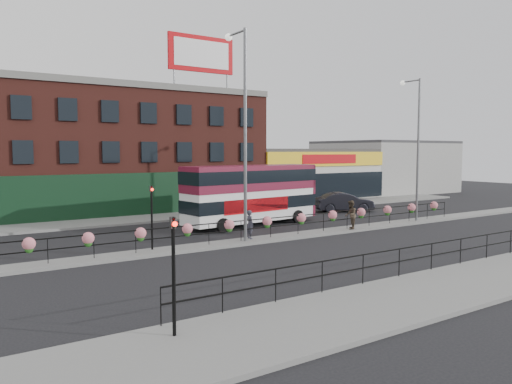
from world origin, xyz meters
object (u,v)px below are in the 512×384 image
car (344,202)px  double_decker_bus (252,189)px  pedestrian_a (250,224)px  lamp_column_east (415,137)px  lamp_column_west (242,116)px  pedestrian_b (351,215)px

car → double_decker_bus: bearing=125.5°
pedestrian_a → lamp_column_east: size_ratio=0.16×
lamp_column_west → pedestrian_b: bearing=-3.8°
double_decker_bus → lamp_column_west: (-4.02, -5.13, 4.43)m
pedestrian_a → lamp_column_west: size_ratio=0.14×
pedestrian_b → lamp_column_east: size_ratio=0.18×
car → pedestrian_b: (-6.92, -7.81, 0.26)m
double_decker_bus → lamp_column_east: lamp_column_east is taller
car → lamp_column_west: 17.49m
pedestrian_b → lamp_column_west: (-7.74, 0.52, 5.89)m
car → pedestrian_a: size_ratio=3.19×
double_decker_bus → pedestrian_b: 6.91m
pedestrian_a → lamp_column_west: 6.02m
pedestrian_b → lamp_column_east: (6.69, 0.51, 5.01)m
pedestrian_b → double_decker_bus: bearing=-100.3°
pedestrian_a → pedestrian_b: 7.20m
car → pedestrian_b: 10.44m
car → lamp_column_east: 9.01m
lamp_column_east → double_decker_bus: bearing=153.8°
car → lamp_column_east: (-0.23, -7.30, 5.26)m
double_decker_bus → lamp_column_west: 7.88m
pedestrian_a → pedestrian_b: size_ratio=0.89×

